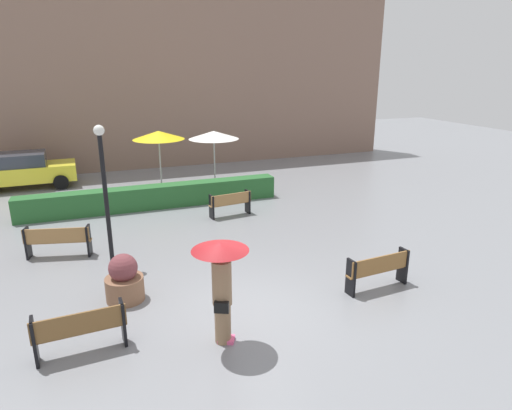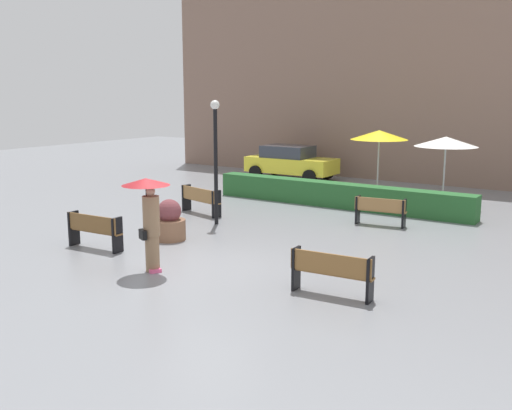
{
  "view_description": "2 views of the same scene",
  "coord_description": "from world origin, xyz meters",
  "px_view_note": "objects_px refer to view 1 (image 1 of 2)",
  "views": [
    {
      "loc": [
        -2.99,
        -8.35,
        5.25
      ],
      "look_at": [
        1.16,
        2.6,
        1.58
      ],
      "focal_mm": 31.47,
      "sensor_mm": 36.0,
      "label": 1
    },
    {
      "loc": [
        8.38,
        -10.36,
        4.03
      ],
      "look_at": [
        -0.68,
        3.01,
        0.94
      ],
      "focal_mm": 41.41,
      "sensor_mm": 36.0,
      "label": 2
    }
  ],
  "objects_px": {
    "pedestrian_with_umbrella": "(221,276)",
    "patio_umbrella_white": "(214,135)",
    "lamp_post": "(104,181)",
    "bench_near_left": "(80,329)",
    "bench_back_row": "(230,202)",
    "bench_near_right": "(379,269)",
    "patio_umbrella_yellow": "(158,135)",
    "bench_far_left": "(58,240)",
    "parked_car": "(23,170)",
    "planter_pot": "(124,280)"
  },
  "relations": [
    {
      "from": "pedestrian_with_umbrella",
      "to": "patio_umbrella_white",
      "type": "height_order",
      "value": "patio_umbrella_white"
    },
    {
      "from": "pedestrian_with_umbrella",
      "to": "lamp_post",
      "type": "height_order",
      "value": "lamp_post"
    },
    {
      "from": "pedestrian_with_umbrella",
      "to": "lamp_post",
      "type": "xyz_separation_m",
      "value": [
        -1.78,
        4.73,
        0.89
      ]
    },
    {
      "from": "bench_near_left",
      "to": "bench_back_row",
      "type": "distance_m",
      "value": 8.48
    },
    {
      "from": "bench_near_right",
      "to": "patio_umbrella_white",
      "type": "xyz_separation_m",
      "value": [
        -1.05,
        10.84,
        1.77
      ]
    },
    {
      "from": "patio_umbrella_yellow",
      "to": "bench_near_right",
      "type": "bearing_deg",
      "value": -71.93
    },
    {
      "from": "lamp_post",
      "to": "patio_umbrella_yellow",
      "type": "bearing_deg",
      "value": 69.61
    },
    {
      "from": "bench_back_row",
      "to": "pedestrian_with_umbrella",
      "type": "distance_m",
      "value": 7.84
    },
    {
      "from": "bench_near_right",
      "to": "pedestrian_with_umbrella",
      "type": "bearing_deg",
      "value": -169.24
    },
    {
      "from": "bench_far_left",
      "to": "patio_umbrella_yellow",
      "type": "height_order",
      "value": "patio_umbrella_yellow"
    },
    {
      "from": "patio_umbrella_yellow",
      "to": "patio_umbrella_white",
      "type": "bearing_deg",
      "value": 4.61
    },
    {
      "from": "lamp_post",
      "to": "parked_car",
      "type": "xyz_separation_m",
      "value": [
        -3.07,
        9.61,
        -1.52
      ]
    },
    {
      "from": "bench_near_right",
      "to": "bench_back_row",
      "type": "relative_size",
      "value": 1.09
    },
    {
      "from": "bench_near_right",
      "to": "patio_umbrella_white",
      "type": "bearing_deg",
      "value": 95.52
    },
    {
      "from": "patio_umbrella_yellow",
      "to": "patio_umbrella_white",
      "type": "relative_size",
      "value": 1.06
    },
    {
      "from": "pedestrian_with_umbrella",
      "to": "planter_pot",
      "type": "bearing_deg",
      "value": 123.81
    },
    {
      "from": "patio_umbrella_white",
      "to": "bench_back_row",
      "type": "bearing_deg",
      "value": -98.36
    },
    {
      "from": "bench_near_left",
      "to": "patio_umbrella_white",
      "type": "distance_m",
      "value": 12.56
    },
    {
      "from": "bench_far_left",
      "to": "planter_pot",
      "type": "xyz_separation_m",
      "value": [
        1.53,
        -3.18,
        -0.04
      ]
    },
    {
      "from": "patio_umbrella_white",
      "to": "parked_car",
      "type": "distance_m",
      "value": 8.56
    },
    {
      "from": "bench_near_left",
      "to": "lamp_post",
      "type": "bearing_deg",
      "value": 78.98
    },
    {
      "from": "lamp_post",
      "to": "parked_car",
      "type": "distance_m",
      "value": 10.2
    },
    {
      "from": "bench_far_left",
      "to": "patio_umbrella_white",
      "type": "bearing_deg",
      "value": 43.64
    },
    {
      "from": "bench_near_left",
      "to": "pedestrian_with_umbrella",
      "type": "relative_size",
      "value": 0.79
    },
    {
      "from": "bench_near_left",
      "to": "patio_umbrella_yellow",
      "type": "distance_m",
      "value": 11.49
    },
    {
      "from": "pedestrian_with_umbrella",
      "to": "planter_pot",
      "type": "xyz_separation_m",
      "value": [
        -1.63,
        2.44,
        -0.95
      ]
    },
    {
      "from": "bench_near_right",
      "to": "bench_back_row",
      "type": "xyz_separation_m",
      "value": [
        -1.67,
        6.57,
        -0.03
      ]
    },
    {
      "from": "bench_back_row",
      "to": "planter_pot",
      "type": "xyz_separation_m",
      "value": [
        -4.14,
        -4.93,
        -0.02
      ]
    },
    {
      "from": "bench_back_row",
      "to": "planter_pot",
      "type": "bearing_deg",
      "value": -130.03
    },
    {
      "from": "bench_far_left",
      "to": "patio_umbrella_white",
      "type": "relative_size",
      "value": 0.73
    },
    {
      "from": "bench_far_left",
      "to": "bench_near_right",
      "type": "bearing_deg",
      "value": -33.32
    },
    {
      "from": "bench_far_left",
      "to": "lamp_post",
      "type": "xyz_separation_m",
      "value": [
        1.38,
        -0.89,
        1.8
      ]
    },
    {
      "from": "bench_near_left",
      "to": "lamp_post",
      "type": "height_order",
      "value": "lamp_post"
    },
    {
      "from": "pedestrian_with_umbrella",
      "to": "patio_umbrella_yellow",
      "type": "height_order",
      "value": "patio_umbrella_yellow"
    },
    {
      "from": "bench_near_left",
      "to": "bench_back_row",
      "type": "xyz_separation_m",
      "value": [
        5.1,
        6.77,
        -0.03
      ]
    },
    {
      "from": "planter_pot",
      "to": "bench_near_right",
      "type": "bearing_deg",
      "value": -15.79
    },
    {
      "from": "lamp_post",
      "to": "bench_back_row",
      "type": "bearing_deg",
      "value": 31.56
    },
    {
      "from": "planter_pot",
      "to": "patio_umbrella_yellow",
      "type": "height_order",
      "value": "patio_umbrella_yellow"
    },
    {
      "from": "bench_near_right",
      "to": "planter_pot",
      "type": "relative_size",
      "value": 1.51
    },
    {
      "from": "pedestrian_with_umbrella",
      "to": "parked_car",
      "type": "xyz_separation_m",
      "value": [
        -4.85,
        14.34,
        -0.63
      ]
    },
    {
      "from": "bench_near_right",
      "to": "planter_pot",
      "type": "height_order",
      "value": "planter_pot"
    },
    {
      "from": "bench_far_left",
      "to": "parked_car",
      "type": "height_order",
      "value": "parked_car"
    },
    {
      "from": "parked_car",
      "to": "bench_far_left",
      "type": "bearing_deg",
      "value": -79.07
    },
    {
      "from": "bench_far_left",
      "to": "patio_umbrella_yellow",
      "type": "distance_m",
      "value": 7.25
    },
    {
      "from": "bench_back_row",
      "to": "parked_car",
      "type": "xyz_separation_m",
      "value": [
        -7.36,
        6.98,
        0.3
      ]
    },
    {
      "from": "bench_near_left",
      "to": "planter_pot",
      "type": "distance_m",
      "value": 2.08
    },
    {
      "from": "lamp_post",
      "to": "bench_near_left",
      "type": "bearing_deg",
      "value": -101.02
    },
    {
      "from": "parked_car",
      "to": "patio_umbrella_yellow",
      "type": "bearing_deg",
      "value": -27.61
    },
    {
      "from": "bench_back_row",
      "to": "pedestrian_with_umbrella",
      "type": "xyz_separation_m",
      "value": [
        -2.51,
        -7.37,
        0.93
      ]
    },
    {
      "from": "bench_near_left",
      "to": "bench_back_row",
      "type": "height_order",
      "value": "bench_near_left"
    }
  ]
}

